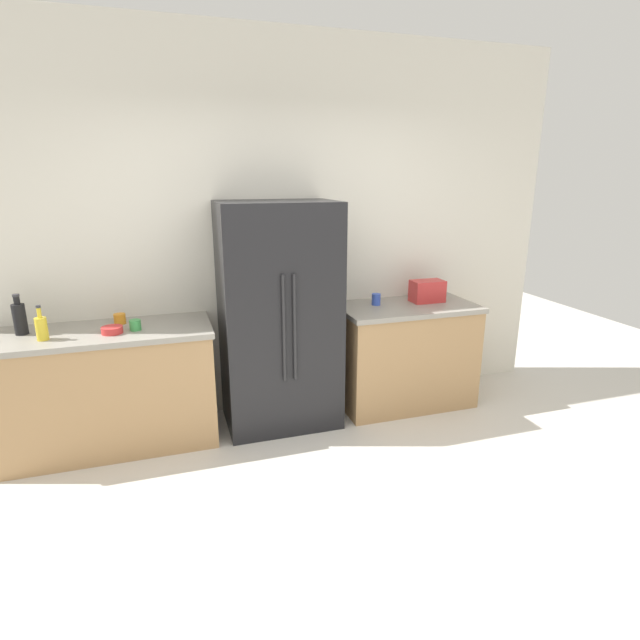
{
  "coord_description": "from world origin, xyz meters",
  "views": [
    {
      "loc": [
        -0.83,
        -2.17,
        1.94
      ],
      "look_at": [
        -0.0,
        0.45,
        1.14
      ],
      "focal_mm": 28.12,
      "sensor_mm": 36.0,
      "label": 1
    }
  ],
  "objects_px": {
    "cup_b": "(135,325)",
    "bowl_a": "(112,330)",
    "cup_c": "(376,299)",
    "refrigerator": "(279,317)",
    "bottle_a": "(42,328)",
    "bottle_b": "(20,318)",
    "toaster": "(427,291)",
    "cup_a": "(120,319)"
  },
  "relations": [
    {
      "from": "bottle_b",
      "to": "cup_a",
      "type": "height_order",
      "value": "bottle_b"
    },
    {
      "from": "toaster",
      "to": "bottle_b",
      "type": "height_order",
      "value": "bottle_b"
    },
    {
      "from": "bottle_a",
      "to": "cup_b",
      "type": "distance_m",
      "value": 0.58
    },
    {
      "from": "cup_a",
      "to": "cup_c",
      "type": "xyz_separation_m",
      "value": [
        2.02,
        -0.05,
        0.01
      ]
    },
    {
      "from": "cup_a",
      "to": "toaster",
      "type": "bearing_deg",
      "value": -1.89
    },
    {
      "from": "refrigerator",
      "to": "bottle_a",
      "type": "xyz_separation_m",
      "value": [
        -1.62,
        -0.1,
        0.09
      ]
    },
    {
      "from": "refrigerator",
      "to": "bottle_a",
      "type": "relative_size",
      "value": 7.44
    },
    {
      "from": "toaster",
      "to": "cup_b",
      "type": "bearing_deg",
      "value": -177.11
    },
    {
      "from": "cup_a",
      "to": "cup_c",
      "type": "bearing_deg",
      "value": -1.52
    },
    {
      "from": "toaster",
      "to": "cup_a",
      "type": "height_order",
      "value": "toaster"
    },
    {
      "from": "cup_b",
      "to": "bowl_a",
      "type": "bearing_deg",
      "value": -169.0
    },
    {
      "from": "cup_b",
      "to": "bowl_a",
      "type": "height_order",
      "value": "cup_b"
    },
    {
      "from": "cup_a",
      "to": "refrigerator",
      "type": "bearing_deg",
      "value": -7.27
    },
    {
      "from": "bottle_a",
      "to": "bottle_b",
      "type": "relative_size",
      "value": 0.84
    },
    {
      "from": "bottle_a",
      "to": "bowl_a",
      "type": "relative_size",
      "value": 1.66
    },
    {
      "from": "bottle_b",
      "to": "bowl_a",
      "type": "height_order",
      "value": "bottle_b"
    },
    {
      "from": "bottle_b",
      "to": "toaster",
      "type": "bearing_deg",
      "value": -0.29
    },
    {
      "from": "bottle_a",
      "to": "bowl_a",
      "type": "height_order",
      "value": "bottle_a"
    },
    {
      "from": "bottle_a",
      "to": "cup_c",
      "type": "bearing_deg",
      "value": 4.49
    },
    {
      "from": "cup_b",
      "to": "bowl_a",
      "type": "relative_size",
      "value": 0.55
    },
    {
      "from": "cup_a",
      "to": "cup_c",
      "type": "height_order",
      "value": "cup_c"
    },
    {
      "from": "bottle_b",
      "to": "bowl_a",
      "type": "relative_size",
      "value": 1.97
    },
    {
      "from": "refrigerator",
      "to": "toaster",
      "type": "distance_m",
      "value": 1.32
    },
    {
      "from": "bottle_a",
      "to": "toaster",
      "type": "bearing_deg",
      "value": 3.24
    },
    {
      "from": "refrigerator",
      "to": "bottle_b",
      "type": "bearing_deg",
      "value": 177.39
    },
    {
      "from": "refrigerator",
      "to": "bottle_a",
      "type": "bearing_deg",
      "value": -176.47
    },
    {
      "from": "toaster",
      "to": "cup_b",
      "type": "relative_size",
      "value": 3.5
    },
    {
      "from": "cup_b",
      "to": "bowl_a",
      "type": "xyz_separation_m",
      "value": [
        -0.15,
        -0.03,
        -0.01
      ]
    },
    {
      "from": "refrigerator",
      "to": "cup_a",
      "type": "distance_m",
      "value": 1.17
    },
    {
      "from": "bowl_a",
      "to": "refrigerator",
      "type": "bearing_deg",
      "value": 3.95
    },
    {
      "from": "toaster",
      "to": "bottle_a",
      "type": "distance_m",
      "value": 2.95
    },
    {
      "from": "refrigerator",
      "to": "cup_c",
      "type": "relative_size",
      "value": 18.59
    },
    {
      "from": "cup_c",
      "to": "refrigerator",
      "type": "bearing_deg",
      "value": -173.69
    },
    {
      "from": "cup_a",
      "to": "bottle_b",
      "type": "bearing_deg",
      "value": -173.92
    },
    {
      "from": "bottle_b",
      "to": "cup_c",
      "type": "height_order",
      "value": "bottle_b"
    },
    {
      "from": "cup_b",
      "to": "bottle_b",
      "type": "bearing_deg",
      "value": 169.64
    },
    {
      "from": "bottle_a",
      "to": "cup_a",
      "type": "distance_m",
      "value": 0.53
    },
    {
      "from": "toaster",
      "to": "bowl_a",
      "type": "relative_size",
      "value": 1.94
    },
    {
      "from": "cup_b",
      "to": "cup_c",
      "type": "xyz_separation_m",
      "value": [
        1.9,
        0.15,
        0.01
      ]
    },
    {
      "from": "bottle_a",
      "to": "cup_b",
      "type": "bearing_deg",
      "value": 4.64
    },
    {
      "from": "cup_b",
      "to": "cup_a",
      "type": "bearing_deg",
      "value": 119.36
    },
    {
      "from": "cup_c",
      "to": "toaster",
      "type": "bearing_deg",
      "value": -3.54
    }
  ]
}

